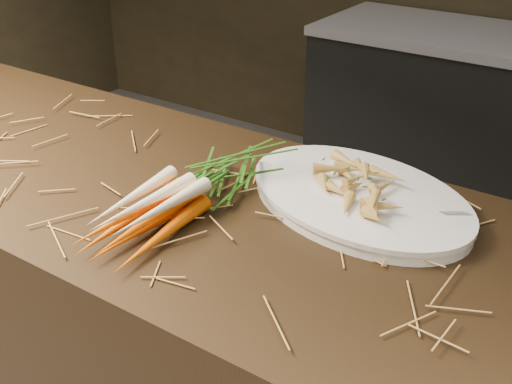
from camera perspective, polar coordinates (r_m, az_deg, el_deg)
main_counter at (r=1.62m, az=-6.24°, el=-13.92°), size 2.40×0.70×0.90m
straw_bedding at (r=1.35m, az=-7.24°, el=0.62°), size 1.40×0.60×0.02m
root_veg_bunch at (r=1.27m, az=-5.69°, el=0.62°), size 0.17×0.50×0.09m
serving_platter at (r=1.30m, az=9.07°, el=-0.62°), size 0.57×0.46×0.03m
roasted_veg_heap at (r=1.28m, az=9.20°, el=0.98°), size 0.28×0.24×0.06m
serving_fork at (r=1.18m, az=14.69°, el=-3.47°), size 0.16×0.12×0.00m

